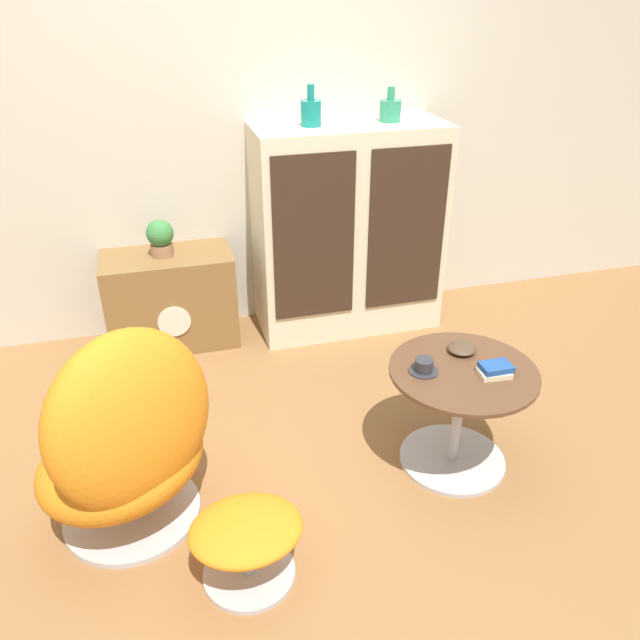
% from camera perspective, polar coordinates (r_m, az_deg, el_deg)
% --- Properties ---
extents(ground_plane, '(12.00, 12.00, 0.00)m').
position_cam_1_polar(ground_plane, '(2.79, -1.73, -15.16)').
color(ground_plane, olive).
extents(wall_back, '(6.40, 0.06, 2.60)m').
position_cam_1_polar(wall_back, '(3.69, -8.62, 18.59)').
color(wall_back, beige).
rests_on(wall_back, ground_plane).
extents(sideboard, '(1.09, 0.48, 1.23)m').
position_cam_1_polar(sideboard, '(3.75, 2.58, 8.22)').
color(sideboard, beige).
rests_on(sideboard, ground_plane).
extents(tv_console, '(0.73, 0.40, 0.56)m').
position_cam_1_polar(tv_console, '(3.76, -13.46, 1.86)').
color(tv_console, brown).
rests_on(tv_console, ground_plane).
extents(egg_chair, '(0.89, 0.88, 0.91)m').
position_cam_1_polar(egg_chair, '(2.48, -17.21, -10.61)').
color(egg_chair, '#B7B7BC').
rests_on(egg_chair, ground_plane).
extents(ottoman, '(0.41, 0.35, 0.28)m').
position_cam_1_polar(ottoman, '(2.36, -6.74, -19.09)').
color(ottoman, '#B7B7BC').
rests_on(ottoman, ground_plane).
extents(coffee_table, '(0.63, 0.63, 0.50)m').
position_cam_1_polar(coffee_table, '(2.80, 12.56, -7.84)').
color(coffee_table, '#B7B7BC').
rests_on(coffee_table, ground_plane).
extents(vase_leftmost, '(0.11, 0.11, 0.21)m').
position_cam_1_polar(vase_leftmost, '(3.51, -0.84, 18.49)').
color(vase_leftmost, '#147A75').
rests_on(vase_leftmost, sideboard).
extents(vase_inner_left, '(0.12, 0.12, 0.18)m').
position_cam_1_polar(vase_inner_left, '(3.65, 6.44, 18.57)').
color(vase_inner_left, '#2D8E6B').
rests_on(vase_inner_left, sideboard).
extents(potted_plant, '(0.15, 0.15, 0.21)m').
position_cam_1_polar(potted_plant, '(3.61, -14.39, 7.35)').
color(potted_plant, '#996B4C').
rests_on(potted_plant, tv_console).
extents(teacup, '(0.13, 0.13, 0.06)m').
position_cam_1_polar(teacup, '(2.63, 9.46, -4.22)').
color(teacup, '#2D2D33').
rests_on(teacup, coffee_table).
extents(book_stack, '(0.14, 0.10, 0.05)m').
position_cam_1_polar(book_stack, '(2.67, 15.73, -4.41)').
color(book_stack, beige).
rests_on(book_stack, coffee_table).
extents(bowl, '(0.12, 0.12, 0.04)m').
position_cam_1_polar(bowl, '(2.80, 12.83, -2.55)').
color(bowl, '#4C3828').
rests_on(bowl, coffee_table).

